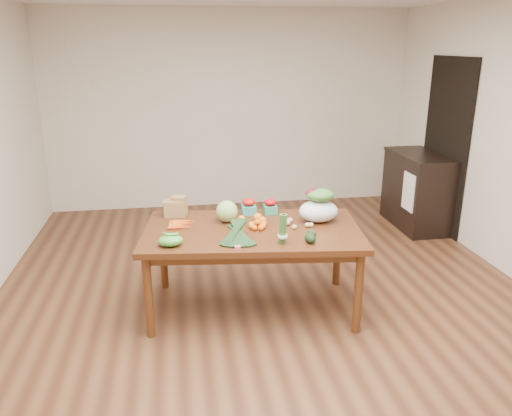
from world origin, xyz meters
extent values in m
plane|color=brown|center=(0.00, 0.00, 0.00)|extent=(6.00, 6.00, 0.00)
cube|color=silver|center=(0.00, 3.00, 1.35)|extent=(5.00, 0.02, 2.70)
cube|color=silver|center=(0.00, -3.00, 1.35)|extent=(5.00, 0.02, 2.70)
cube|color=#43200F|center=(-0.15, -0.05, 0.38)|extent=(1.93, 1.22, 0.75)
cube|color=black|center=(2.48, 1.60, 1.05)|extent=(0.02, 1.00, 2.10)
cube|color=black|center=(2.22, 1.70, 0.47)|extent=(0.52, 1.02, 0.94)
cube|color=white|center=(1.96, 1.40, 0.55)|extent=(0.02, 0.28, 0.45)
sphere|color=#8CB769|center=(-0.35, 0.16, 0.84)|extent=(0.19, 0.19, 0.19)
sphere|color=orange|center=(-0.23, 0.10, 0.78)|extent=(0.07, 0.07, 0.07)
sphere|color=orange|center=(-0.08, 0.12, 0.79)|extent=(0.08, 0.08, 0.08)
sphere|color=#DF570D|center=(-0.06, 0.02, 0.79)|extent=(0.08, 0.08, 0.08)
ellipsoid|color=#449231|center=(-0.83, -0.32, 0.79)|extent=(0.19, 0.14, 0.09)
ellipsoid|color=tan|center=(0.15, -0.02, 0.77)|extent=(0.06, 0.05, 0.05)
ellipsoid|color=tan|center=(0.19, -0.12, 0.77)|extent=(0.05, 0.04, 0.04)
ellipsoid|color=#D9B17D|center=(0.31, -0.09, 0.77)|extent=(0.05, 0.04, 0.04)
ellipsoid|color=tan|center=(0.19, 0.04, 0.77)|extent=(0.05, 0.05, 0.05)
ellipsoid|color=#D9B87D|center=(0.34, -0.09, 0.77)|extent=(0.05, 0.04, 0.04)
ellipsoid|color=black|center=(0.24, -0.43, 0.79)|extent=(0.11, 0.13, 0.08)
ellipsoid|color=black|center=(0.29, -0.32, 0.78)|extent=(0.09, 0.11, 0.06)
camera|label=1|loc=(-0.75, -3.95, 2.24)|focal=35.00mm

